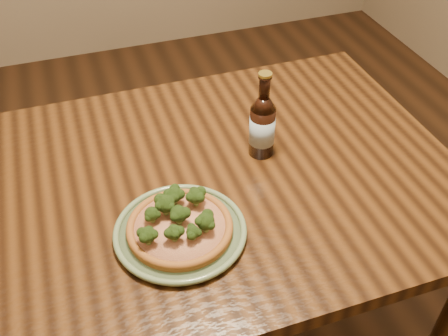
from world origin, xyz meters
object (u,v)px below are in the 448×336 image
object	(u,v)px
table	(143,218)
beer_bottle	(262,125)
plate	(180,231)
pizza	(179,225)

from	to	relation	value
table	beer_bottle	world-z (taller)	beer_bottle
table	plate	size ratio (longest dim) A/B	5.48
pizza	table	bearing A→B (deg)	109.07
pizza	beer_bottle	world-z (taller)	beer_bottle
plate	pizza	size ratio (longest dim) A/B	1.26
beer_bottle	table	bearing A→B (deg)	176.49
table	plate	world-z (taller)	plate
plate	beer_bottle	bearing A→B (deg)	37.26
table	pizza	distance (m)	0.21
table	pizza	size ratio (longest dim) A/B	6.89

